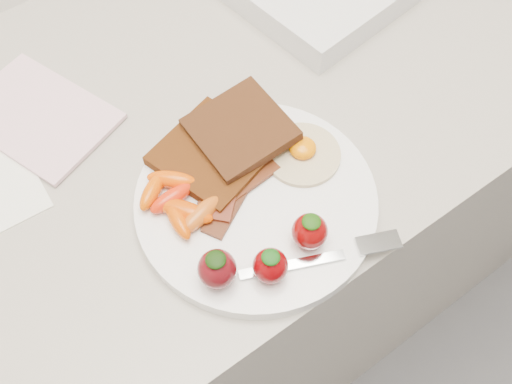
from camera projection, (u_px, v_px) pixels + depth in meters
counter at (216, 253)px, 1.11m from camera, size 2.00×0.60×0.90m
plate at (256, 201)px, 0.64m from camera, size 0.27×0.27×0.02m
toast_lower at (214, 154)px, 0.65m from camera, size 0.14×0.14×0.01m
toast_upper at (240, 129)px, 0.65m from camera, size 0.11×0.10×0.02m
fried_egg at (302, 153)px, 0.65m from camera, size 0.12×0.12×0.02m
bacon_strips at (233, 189)px, 0.63m from camera, size 0.12×0.10×0.01m
baby_carrots at (178, 203)px, 0.61m from camera, size 0.08×0.10×0.02m
strawberries at (264, 255)px, 0.57m from camera, size 0.14×0.06×0.05m
fork at (332, 254)px, 0.59m from camera, size 0.17×0.08×0.00m
notepad at (38, 116)px, 0.71m from camera, size 0.18×0.22×0.01m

